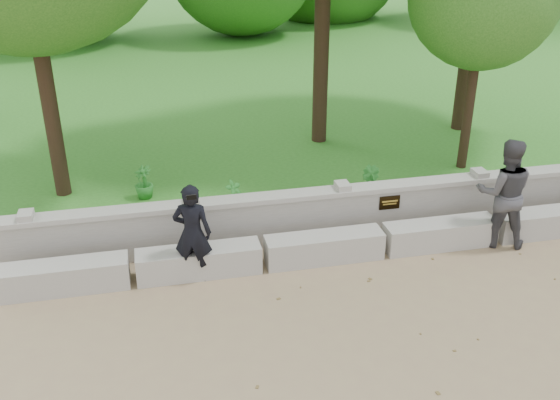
# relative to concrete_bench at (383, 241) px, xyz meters

# --- Properties ---
(ground) EXTENTS (80.00, 80.00, 0.00)m
(ground) POSITION_rel_concrete_bench_xyz_m (-0.00, -1.90, -0.22)
(ground) COLOR #8F7D58
(ground) RESTS_ON ground
(lawn) EXTENTS (40.00, 22.00, 0.25)m
(lawn) POSITION_rel_concrete_bench_xyz_m (-0.00, 12.10, -0.10)
(lawn) COLOR #327424
(lawn) RESTS_ON ground
(concrete_bench) EXTENTS (11.90, 0.45, 0.45)m
(concrete_bench) POSITION_rel_concrete_bench_xyz_m (0.00, 0.00, 0.00)
(concrete_bench) COLOR #B3B0A9
(concrete_bench) RESTS_ON ground
(parapet_wall) EXTENTS (12.50, 0.35, 0.90)m
(parapet_wall) POSITION_rel_concrete_bench_xyz_m (0.00, 0.70, 0.24)
(parapet_wall) COLOR #A8A59F
(parapet_wall) RESTS_ON ground
(man_main) EXTENTS (0.65, 0.60, 1.57)m
(man_main) POSITION_rel_concrete_bench_xyz_m (-3.08, -0.10, 0.56)
(man_main) COLOR black
(man_main) RESTS_ON ground
(visitor_left) EXTENTS (1.09, 0.98, 1.86)m
(visitor_left) POSITION_rel_concrete_bench_xyz_m (2.00, -0.10, 0.70)
(visitor_left) COLOR #3F3F44
(visitor_left) RESTS_ON ground
(shrub_a) EXTENTS (0.39, 0.36, 0.61)m
(shrub_a) POSITION_rel_concrete_bench_xyz_m (-2.22, 1.50, 0.33)
(shrub_a) COLOR #2A7A29
(shrub_a) RESTS_ON lawn
(shrub_b) EXTENTS (0.46, 0.48, 0.68)m
(shrub_b) POSITION_rel_concrete_bench_xyz_m (0.29, 1.40, 0.36)
(shrub_b) COLOR #2A7A29
(shrub_b) RESTS_ON lawn
(shrub_d) EXTENTS (0.46, 0.47, 0.62)m
(shrub_d) POSITION_rel_concrete_bench_xyz_m (-3.75, 2.47, 0.34)
(shrub_d) COLOR #2A7A29
(shrub_d) RESTS_ON lawn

